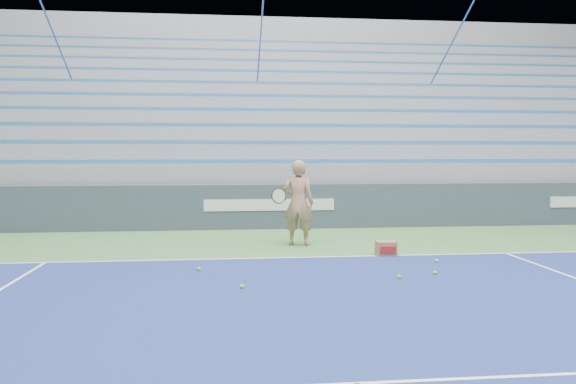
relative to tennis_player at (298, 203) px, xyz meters
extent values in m
cube|color=white|center=(-0.40, -1.40, -0.85)|extent=(10.97, 0.05, 0.00)
cube|color=white|center=(-0.40, -6.88, -0.85)|extent=(8.23, 0.05, 0.00)
cube|color=#374454|center=(-0.40, 2.60, -0.32)|extent=(30.00, 0.30, 1.10)
cube|color=white|center=(-0.40, 2.44, -0.27)|extent=(3.20, 0.02, 0.28)
cube|color=#92949A|center=(-0.40, 7.15, -0.32)|extent=(30.00, 8.50, 1.10)
cube|color=#92949A|center=(-0.40, 7.15, 0.48)|extent=(30.00, 8.50, 0.50)
cube|color=#2D69A3|center=(-0.40, 3.28, 0.79)|extent=(29.60, 0.42, 0.11)
cube|color=#92949A|center=(-0.40, 7.58, 0.98)|extent=(30.00, 7.65, 0.50)
cube|color=#2D69A3|center=(-0.40, 4.13, 1.29)|extent=(29.60, 0.42, 0.11)
cube|color=#92949A|center=(-0.40, 8.00, 1.48)|extent=(30.00, 6.80, 0.50)
cube|color=#2D69A3|center=(-0.40, 4.98, 1.79)|extent=(29.60, 0.42, 0.11)
cube|color=#92949A|center=(-0.40, 8.43, 1.98)|extent=(30.00, 5.95, 0.50)
cube|color=#2D69A3|center=(-0.40, 5.83, 2.29)|extent=(29.60, 0.42, 0.11)
cube|color=#92949A|center=(-0.40, 8.85, 2.48)|extent=(30.00, 5.10, 0.50)
cube|color=#2D69A3|center=(-0.40, 6.68, 2.79)|extent=(29.60, 0.42, 0.11)
cube|color=#92949A|center=(-0.40, 9.28, 2.98)|extent=(30.00, 4.25, 0.50)
cube|color=#2D69A3|center=(-0.40, 7.53, 3.29)|extent=(29.60, 0.42, 0.11)
cube|color=#92949A|center=(-0.40, 9.70, 3.48)|extent=(30.00, 3.40, 0.50)
cube|color=#2D69A3|center=(-0.40, 8.38, 3.79)|extent=(29.60, 0.42, 0.11)
cube|color=#92949A|center=(-0.40, 10.13, 3.98)|extent=(30.00, 2.55, 0.50)
cube|color=#2D69A3|center=(-0.40, 9.23, 4.29)|extent=(29.60, 0.42, 0.11)
cube|color=#92949A|center=(-0.40, 10.55, 4.48)|extent=(30.00, 1.70, 0.50)
cube|color=#2D69A3|center=(-0.40, 10.08, 4.79)|extent=(29.60, 0.42, 0.11)
cube|color=#92949A|center=(-0.40, 10.98, 4.98)|extent=(30.00, 0.85, 0.50)
cube|color=#2D69A3|center=(-0.40, 10.93, 5.29)|extent=(29.60, 0.42, 0.11)
cube|color=#92949A|center=(-0.40, 11.70, 2.78)|extent=(31.00, 0.40, 7.30)
cylinder|color=#3053A8|center=(-6.40, 7.15, 3.73)|extent=(0.05, 8.53, 5.04)
cylinder|color=#3053A8|center=(-0.40, 7.15, 3.73)|extent=(0.05, 8.53, 5.04)
cylinder|color=#3053A8|center=(5.60, 7.15, 3.73)|extent=(0.05, 8.53, 5.04)
imported|color=tan|center=(0.00, 0.00, 0.00)|extent=(0.73, 0.58, 1.73)
cylinder|color=black|center=(-0.35, -0.25, 0.08)|extent=(0.12, 0.27, 0.08)
cylinder|color=beige|center=(-0.45, -0.53, 0.18)|extent=(0.29, 0.16, 0.28)
torus|color=black|center=(-0.45, -0.53, 0.18)|extent=(0.31, 0.18, 0.30)
cube|color=#8F6445|center=(1.45, -1.33, -0.74)|extent=(0.36, 0.28, 0.27)
cube|color=#B21E19|center=(1.45, -1.47, -0.74)|extent=(0.28, 0.02, 0.12)
sphere|color=#B0D82C|center=(1.74, -3.00, -0.83)|extent=(0.07, 0.07, 0.07)
sphere|color=#B0D82C|center=(-1.88, -2.32, -0.83)|extent=(0.07, 0.07, 0.07)
sphere|color=#B0D82C|center=(1.11, -3.21, -0.83)|extent=(0.07, 0.07, 0.07)
sphere|color=#B0D82C|center=(2.12, -2.08, -0.83)|extent=(0.07, 0.07, 0.07)
sphere|color=#B0D82C|center=(-1.24, -3.57, -0.83)|extent=(0.07, 0.07, 0.07)
camera|label=1|loc=(-1.42, -11.20, 1.01)|focal=35.00mm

